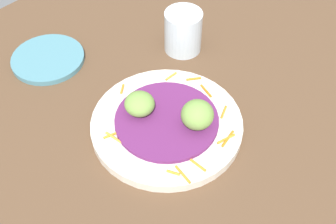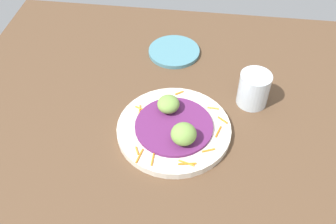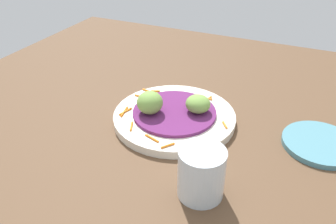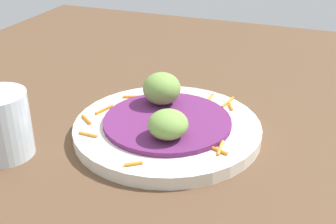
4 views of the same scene
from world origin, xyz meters
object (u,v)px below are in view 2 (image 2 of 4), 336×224
(guac_scoop_center, at_px, (184,134))
(water_glass, at_px, (254,89))
(guac_scoop_left, at_px, (168,104))
(side_plate_small, at_px, (174,51))
(main_plate, at_px, (175,129))

(guac_scoop_center, distance_m, water_glass, 0.22)
(guac_scoop_left, relative_size, side_plate_small, 0.36)
(main_plate, xyz_separation_m, guac_scoop_left, (-0.02, 0.04, 0.03))
(main_plate, distance_m, guac_scoop_left, 0.06)
(guac_scoop_center, xyz_separation_m, water_glass, (0.15, 0.16, -0.01))
(main_plate, height_order, side_plate_small, main_plate)
(main_plate, xyz_separation_m, guac_scoop_center, (0.02, -0.04, 0.04))
(guac_scoop_left, bearing_deg, guac_scoop_center, -63.86)
(main_plate, relative_size, side_plate_small, 1.81)
(side_plate_small, distance_m, water_glass, 0.27)
(main_plate, relative_size, guac_scoop_left, 4.96)
(guac_scoop_center, height_order, side_plate_small, guac_scoop_center)
(guac_scoop_left, distance_m, water_glass, 0.21)
(guac_scoop_center, bearing_deg, guac_scoop_left, 116.14)
(water_glass, bearing_deg, guac_scoop_left, -158.56)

